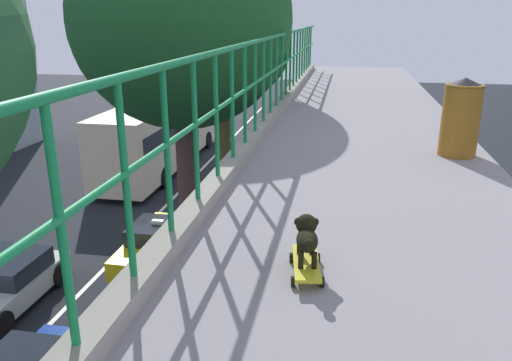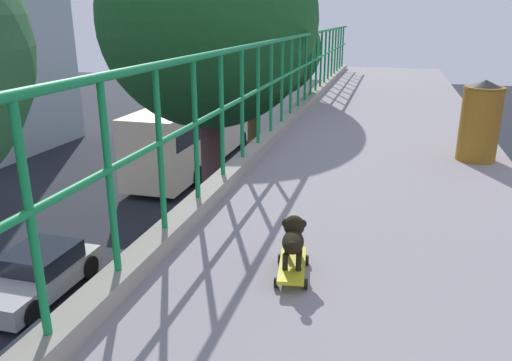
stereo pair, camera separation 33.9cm
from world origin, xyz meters
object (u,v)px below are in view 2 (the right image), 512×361
car_silver_fourth (37,274)px  city_bus (196,128)px  small_dog (293,236)px  toy_skateboard (292,266)px  car_yellow_cab_fifth (188,240)px  litter_bin (480,120)px

car_silver_fourth → city_bus: bearing=91.9°
car_silver_fourth → small_dog: small_dog is taller
car_silver_fourth → toy_skateboard: toy_skateboard is taller
toy_skateboard → small_dog: small_dog is taller
car_yellow_cab_fifth → litter_bin: litter_bin is taller
toy_skateboard → city_bus: bearing=113.6°
car_yellow_cab_fifth → toy_skateboard: (5.40, -10.63, 5.32)m
car_yellow_cab_fifth → city_bus: bearing=110.0°
city_bus → toy_skateboard: (9.12, -20.86, 4.01)m
car_silver_fourth → litter_bin: size_ratio=4.05×
car_yellow_cab_fifth → city_bus: size_ratio=0.34×
city_bus → toy_skateboard: toy_skateboard is taller
car_silver_fourth → small_dog: bearing=-40.7°
small_dog → city_bus: bearing=113.6°
litter_bin → toy_skateboard: bearing=-115.4°
city_bus → litter_bin: 21.02m
car_silver_fourth → city_bus: (-0.45, 13.36, 1.33)m
car_yellow_cab_fifth → small_dog: bearing=-63.0°
toy_skateboard → small_dog: bearing=97.4°
city_bus → toy_skateboard: 23.12m
toy_skateboard → small_dog: size_ratio=1.37×
small_dog → litter_bin: (1.58, 3.28, 0.22)m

